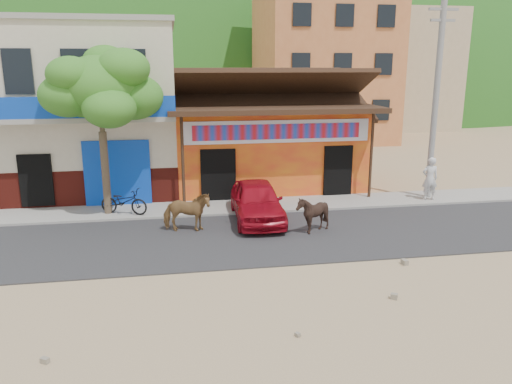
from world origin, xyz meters
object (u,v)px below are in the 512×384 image
utility_pole (436,99)px  pedestrian (430,179)px  tree (102,132)px  cow_tan (187,212)px  cow_dark (313,214)px  scooter (124,201)px  red_car (257,201)px

utility_pole → pedestrian: (-0.20, -0.44, -3.13)m
tree → cow_tan: size_ratio=3.80×
cow_dark → scooter: 6.94m
cow_dark → scooter: size_ratio=0.71×
utility_pole → red_car: utility_pole is taller
red_car → cow_tan: bearing=-159.0°
red_car → pedestrian: 7.41m
tree → red_car: (5.31, -1.53, -2.37)m
utility_pole → scooter: 12.71m
cow_tan → scooter: size_ratio=0.87×
cow_dark → red_car: 2.30m
tree → utility_pole: size_ratio=0.75×
cow_tan → cow_dark: size_ratio=1.24×
utility_pole → red_car: (-7.49, -1.73, -3.37)m
cow_dark → scooter: cow_dark is taller
utility_pole → cow_tan: size_ratio=5.07×
tree → red_car: 6.01m
tree → cow_dark: tree is taller
cow_tan → cow_dark: cow_tan is taller
cow_tan → pedestrian: size_ratio=0.90×
pedestrian → scooter: bearing=7.0°
red_car → scooter: red_car is taller
tree → cow_tan: bearing=-40.5°
pedestrian → utility_pole: bearing=-107.7°
utility_pole → scooter: bearing=-177.9°
utility_pole → red_car: 8.40m
pedestrian → cow_dark: bearing=34.3°
cow_dark → pedestrian: size_ratio=0.73×
tree → cow_dark: (6.88, -3.20, -2.44)m
tree → scooter: 2.61m
tree → utility_pole: 12.84m
cow_tan → red_car: bearing=-64.4°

